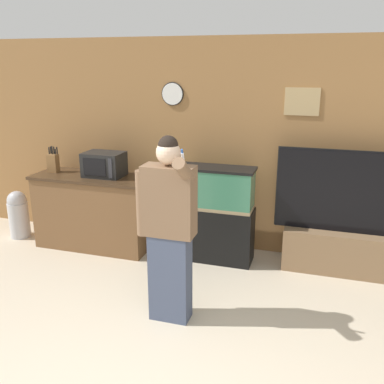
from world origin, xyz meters
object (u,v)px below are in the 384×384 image
microwave (104,164)px  person_standing (168,228)px  tv_on_stand (344,237)px  counter_island (94,211)px  knife_block (53,163)px  trash_bin (18,214)px  aquarium_on_stand (215,214)px

microwave → person_standing: (1.32, -1.30, -0.20)m
tv_on_stand → counter_island: bearing=-176.4°
knife_block → trash_bin: size_ratio=0.52×
person_standing → trash_bin: person_standing is taller
tv_on_stand → trash_bin: size_ratio=2.43×
microwave → aquarium_on_stand: size_ratio=0.42×
microwave → aquarium_on_stand: (1.41, 0.03, -0.52)m
counter_island → tv_on_stand: (3.05, 0.19, -0.06)m
counter_island → knife_block: 0.81m
microwave → trash_bin: bearing=-177.1°
microwave → tv_on_stand: tv_on_stand is taller
knife_block → microwave: bearing=0.8°
counter_island → aquarium_on_stand: 1.58m
counter_island → microwave: size_ratio=3.10×
aquarium_on_stand → person_standing: bearing=-93.8°
microwave → tv_on_stand: (2.88, 0.16, -0.68)m
counter_island → tv_on_stand: 3.06m
aquarium_on_stand → trash_bin: size_ratio=1.78×
microwave → counter_island: bearing=-169.4°
counter_island → microwave: 0.64m
tv_on_stand → microwave: bearing=-176.8°
knife_block → trash_bin: knife_block is taller
knife_block → person_standing: size_ratio=0.20×
tv_on_stand → aquarium_on_stand: bearing=-175.2°
tv_on_stand → trash_bin: tv_on_stand is taller
person_standing → tv_on_stand: bearing=43.1°
counter_island → aquarium_on_stand: aquarium_on_stand is taller
knife_block → aquarium_on_stand: bearing=1.2°
knife_block → trash_bin: (-0.59, -0.06, -0.74)m
counter_island → tv_on_stand: bearing=3.6°
person_standing → counter_island: bearing=139.5°
person_standing → trash_bin: bearing=154.9°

